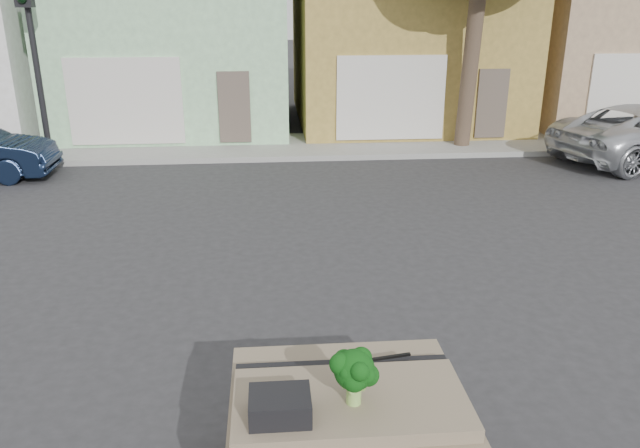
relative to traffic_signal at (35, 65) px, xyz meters
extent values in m
plane|color=#303033|center=(6.50, -9.50, -2.55)|extent=(120.00, 120.00, 0.00)
cube|color=gray|center=(6.50, 1.00, -2.47)|extent=(40.00, 3.00, 0.15)
cube|color=#9FD6A1|center=(3.00, 5.00, 1.23)|extent=(7.20, 8.20, 7.55)
cube|color=#A7893E|center=(10.50, 5.00, 1.23)|extent=(7.20, 8.20, 7.55)
cube|color=tan|center=(18.00, 5.00, 1.23)|extent=(7.20, 8.20, 7.55)
cube|color=black|center=(0.00, 0.00, 0.00)|extent=(0.40, 0.40, 5.10)
cube|color=#7D6D56|center=(6.50, -12.50, -1.99)|extent=(2.00, 1.80, 1.12)
cube|color=black|center=(5.92, -12.85, -1.33)|extent=(0.48, 0.38, 0.20)
cube|color=black|center=(6.78, -12.12, -1.42)|extent=(0.69, 0.15, 0.02)
cube|color=#0A350B|center=(6.51, -12.72, -1.19)|extent=(0.56, 0.56, 0.48)
camera|label=1|loc=(5.89, -16.91, 1.65)|focal=35.00mm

